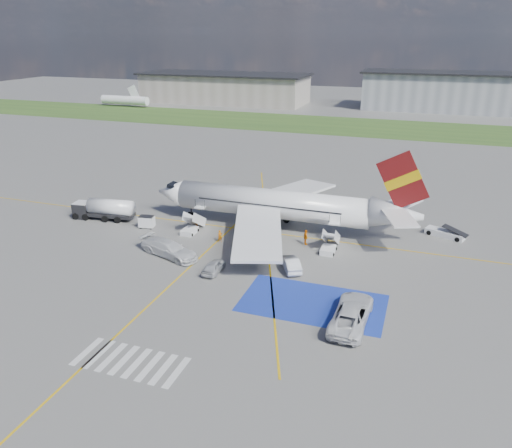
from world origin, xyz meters
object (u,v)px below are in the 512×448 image
object	(u,v)px
car_silver_a	(214,266)
van_white_a	(352,310)
belt_loader	(445,234)
van_white_b	(169,246)
car_silver_b	(291,264)
fuel_tanker	(104,211)
gpu_cart	(147,222)
airliner	(282,205)

from	to	relation	value
car_silver_a	van_white_a	size ratio (longest dim) A/B	0.60
belt_loader	van_white_a	bearing A→B (deg)	-88.68
van_white_a	car_silver_a	bearing A→B (deg)	-16.31
van_white_a	van_white_b	bearing A→B (deg)	-16.37
belt_loader	car_silver_b	distance (m)	22.86
fuel_tanker	van_white_a	distance (m)	40.43
gpu_cart	belt_loader	bearing A→B (deg)	5.40
fuel_tanker	van_white_a	world-z (taller)	fuel_tanker
airliner	car_silver_a	size ratio (longest dim) A/B	9.24
gpu_cart	car_silver_a	xyz separation A→B (m)	(13.98, -9.31, -0.08)
gpu_cart	van_white_a	world-z (taller)	van_white_a
airliner	belt_loader	xyz separation A→B (m)	(20.87, 4.28, -3.00)
belt_loader	van_white_b	world-z (taller)	van_white_b
fuel_tanker	belt_loader	bearing A→B (deg)	4.67
car_silver_b	van_white_a	size ratio (longest dim) A/B	0.69
belt_loader	car_silver_a	world-z (taller)	belt_loader
gpu_cart	car_silver_b	distance (m)	22.67
gpu_cart	van_white_a	distance (m)	33.33
gpu_cart	belt_loader	distance (m)	39.55
fuel_tanker	belt_loader	world-z (taller)	fuel_tanker
fuel_tanker	car_silver_a	bearing A→B (deg)	-32.12
airliner	fuel_tanker	size ratio (longest dim) A/B	4.10
belt_loader	van_white_a	size ratio (longest dim) A/B	0.82
gpu_cart	car_silver_a	world-z (taller)	gpu_cart
fuel_tanker	gpu_cart	world-z (taller)	fuel_tanker
belt_loader	car_silver_a	size ratio (longest dim) A/B	1.37
fuel_tanker	belt_loader	xyz separation A→B (m)	(45.64, 9.06, -0.87)
car_silver_b	van_white_b	distance (m)	14.70
gpu_cart	car_silver_b	xyz separation A→B (m)	(21.87, -5.95, -0.01)
fuel_tanker	van_white_b	world-z (taller)	fuel_tanker
car_silver_b	gpu_cart	bearing A→B (deg)	-43.46
van_white_a	fuel_tanker	bearing A→B (deg)	-20.71
airliner	car_silver_b	size ratio (longest dim) A/B	8.08
airliner	van_white_b	bearing A→B (deg)	-128.53
belt_loader	car_silver_a	distance (m)	31.01
belt_loader	van_white_b	size ratio (longest dim) A/B	0.87
airliner	car_silver_b	xyz separation A→B (m)	(4.47, -11.65, -2.64)
airliner	van_white_b	world-z (taller)	airliner
airliner	van_white_a	size ratio (longest dim) A/B	5.55
van_white_b	car_silver_b	bearing A→B (deg)	-66.61
belt_loader	car_silver_a	xyz separation A→B (m)	(-24.29, -19.28, 0.29)
airliner	fuel_tanker	world-z (taller)	airliner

